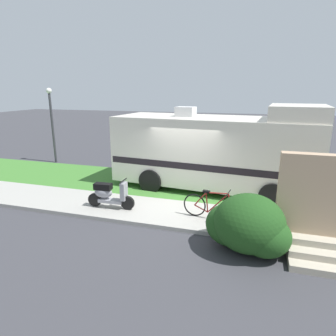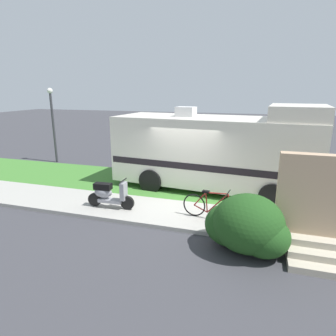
{
  "view_description": "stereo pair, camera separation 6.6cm",
  "coord_description": "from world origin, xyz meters",
  "px_view_note": "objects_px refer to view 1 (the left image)",
  "views": [
    {
      "loc": [
        2.34,
        -9.25,
        3.8
      ],
      "look_at": [
        -0.52,
        0.3,
        1.1
      ],
      "focal_mm": 31.08,
      "sensor_mm": 36.0,
      "label": 1
    },
    {
      "loc": [
        2.4,
        -9.23,
        3.8
      ],
      "look_at": [
        -0.52,
        0.3,
        1.1
      ],
      "focal_mm": 31.08,
      "sensor_mm": 36.0,
      "label": 2
    }
  ],
  "objects_px": {
    "scooter": "(109,194)",
    "bottle_green": "(306,218)",
    "street_lamp_post": "(52,118)",
    "motorhome_rv": "(216,150)",
    "bicycle": "(212,207)",
    "pickup_truck_near": "(247,147)"
  },
  "relations": [
    {
      "from": "bottle_green",
      "to": "pickup_truck_near",
      "type": "bearing_deg",
      "value": 105.7
    },
    {
      "from": "scooter",
      "to": "street_lamp_post",
      "type": "bearing_deg",
      "value": 139.21
    },
    {
      "from": "street_lamp_post",
      "to": "pickup_truck_near",
      "type": "bearing_deg",
      "value": 13.63
    },
    {
      "from": "scooter",
      "to": "bicycle",
      "type": "height_order",
      "value": "scooter"
    },
    {
      "from": "bicycle",
      "to": "pickup_truck_near",
      "type": "relative_size",
      "value": 0.33
    },
    {
      "from": "motorhome_rv",
      "to": "bottle_green",
      "type": "distance_m",
      "value": 4.01
    },
    {
      "from": "motorhome_rv",
      "to": "pickup_truck_near",
      "type": "relative_size",
      "value": 1.46
    },
    {
      "from": "pickup_truck_near",
      "to": "street_lamp_post",
      "type": "xyz_separation_m",
      "value": [
        -9.85,
        -2.39,
        1.45
      ]
    },
    {
      "from": "pickup_truck_near",
      "to": "bottle_green",
      "type": "distance_m",
      "value": 7.02
    },
    {
      "from": "motorhome_rv",
      "to": "street_lamp_post",
      "type": "relative_size",
      "value": 1.98
    },
    {
      "from": "street_lamp_post",
      "to": "motorhome_rv",
      "type": "bearing_deg",
      "value": -12.57
    },
    {
      "from": "bottle_green",
      "to": "street_lamp_post",
      "type": "height_order",
      "value": "street_lamp_post"
    },
    {
      "from": "motorhome_rv",
      "to": "bicycle",
      "type": "relative_size",
      "value": 4.36
    },
    {
      "from": "pickup_truck_near",
      "to": "bottle_green",
      "type": "xyz_separation_m",
      "value": [
        1.89,
        -6.72,
        -0.71
      ]
    },
    {
      "from": "bottle_green",
      "to": "street_lamp_post",
      "type": "distance_m",
      "value": 12.7
    },
    {
      "from": "bottle_green",
      "to": "street_lamp_post",
      "type": "relative_size",
      "value": 0.06
    },
    {
      "from": "bottle_green",
      "to": "street_lamp_post",
      "type": "bearing_deg",
      "value": 159.76
    },
    {
      "from": "scooter",
      "to": "street_lamp_post",
      "type": "relative_size",
      "value": 0.41
    },
    {
      "from": "scooter",
      "to": "bicycle",
      "type": "bearing_deg",
      "value": 1.66
    },
    {
      "from": "motorhome_rv",
      "to": "pickup_truck_near",
      "type": "xyz_separation_m",
      "value": [
        1.06,
        4.35,
        -0.64
      ]
    },
    {
      "from": "scooter",
      "to": "bottle_green",
      "type": "distance_m",
      "value": 5.95
    },
    {
      "from": "motorhome_rv",
      "to": "pickup_truck_near",
      "type": "height_order",
      "value": "motorhome_rv"
    }
  ]
}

